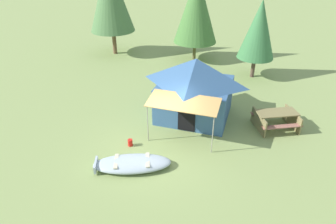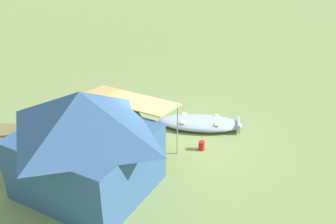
# 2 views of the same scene
# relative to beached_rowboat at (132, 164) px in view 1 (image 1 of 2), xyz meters

# --- Properties ---
(ground_plane) EXTENTS (80.00, 80.00, 0.00)m
(ground_plane) POSITION_rel_beached_rowboat_xyz_m (0.64, 1.48, -0.20)
(ground_plane) COLOR #839756
(beached_rowboat) EXTENTS (3.03, 1.91, 0.38)m
(beached_rowboat) POSITION_rel_beached_rowboat_xyz_m (0.00, 0.00, 0.00)
(beached_rowboat) COLOR #A5B4C0
(beached_rowboat) RESTS_ON ground_plane
(canvas_cabin_tent) EXTENTS (3.60, 4.40, 2.84)m
(canvas_cabin_tent) POSITION_rel_beached_rowboat_xyz_m (1.56, 4.27, 1.28)
(canvas_cabin_tent) COLOR #355987
(canvas_cabin_tent) RESTS_ON ground_plane
(picnic_table) EXTENTS (2.19, 2.03, 0.79)m
(picnic_table) POSITION_rel_beached_rowboat_xyz_m (5.23, 4.09, 0.29)
(picnic_table) COLOR olive
(picnic_table) RESTS_ON ground_plane
(cooler_box) EXTENTS (0.69, 0.60, 0.35)m
(cooler_box) POSITION_rel_beached_rowboat_xyz_m (2.17, 3.42, -0.02)
(cooler_box) COLOR #2B72B5
(cooler_box) RESTS_ON ground_plane
(fuel_can) EXTENTS (0.21, 0.21, 0.29)m
(fuel_can) POSITION_rel_beached_rowboat_xyz_m (-0.53, 1.27, -0.05)
(fuel_can) COLOR red
(fuel_can) RESTS_ON ground_plane
(pine_tree_back_left) EXTENTS (2.13, 2.13, 4.53)m
(pine_tree_back_left) POSITION_rel_beached_rowboat_xyz_m (4.24, 9.77, 2.67)
(pine_tree_back_left) COLOR brown
(pine_tree_back_left) RESTS_ON ground_plane
(pine_tree_back_right) EXTENTS (2.88, 2.88, 5.65)m
(pine_tree_back_right) POSITION_rel_beached_rowboat_xyz_m (0.29, 11.93, 3.25)
(pine_tree_back_right) COLOR brown
(pine_tree_back_right) RESTS_ON ground_plane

